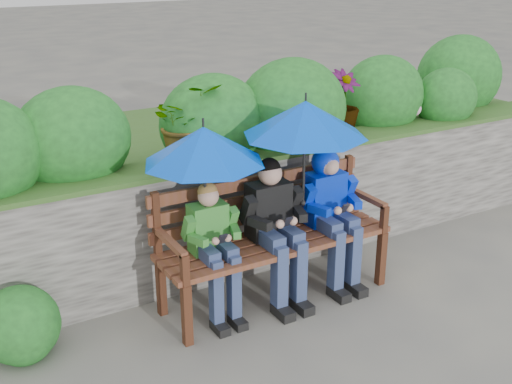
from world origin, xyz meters
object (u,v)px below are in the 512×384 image
boy_left (214,242)px  boy_middle (275,223)px  umbrella_left (204,145)px  boy_right (331,205)px  park_bench (271,230)px  umbrella_right (305,119)px

boy_left → boy_middle: (0.52, -0.01, 0.04)m
boy_left → umbrella_left: (-0.03, 0.06, 0.73)m
boy_middle → boy_right: size_ratio=1.01×
park_bench → umbrella_right: size_ratio=1.97×
park_bench → boy_left: bearing=-171.7°
park_bench → umbrella_left: bearing=-177.7°
boy_middle → boy_left: bearing=178.8°
park_bench → umbrella_left: umbrella_left is taller
boy_right → umbrella_right: size_ratio=1.20×
boy_left → umbrella_right: 1.13m
boy_right → umbrella_right: 0.80m
boy_left → umbrella_right: (0.77, -0.00, 0.83)m
boy_left → boy_middle: size_ratio=0.91×
umbrella_left → umbrella_right: (0.80, -0.06, 0.10)m
umbrella_left → boy_middle: bearing=-6.9°
boy_middle → umbrella_right: umbrella_right is taller
boy_middle → umbrella_left: 0.88m
park_bench → boy_left: size_ratio=1.78×
park_bench → umbrella_right: 0.91m
boy_left → boy_right: bearing=0.2°
boy_right → umbrella_right: bearing=-178.6°
umbrella_left → boy_left: bearing=-61.3°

